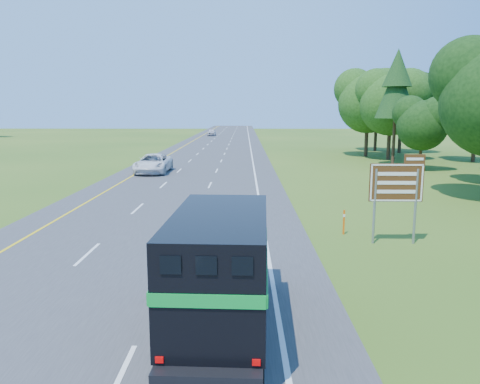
# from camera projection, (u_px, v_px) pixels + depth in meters

# --- Properties ---
(road) EXTENTS (15.00, 260.00, 0.04)m
(road) POSITION_uv_depth(u_px,v_px,m) (208.00, 158.00, 57.38)
(road) COLOR #38383A
(road) RESTS_ON ground
(lane_markings) EXTENTS (11.15, 260.00, 0.01)m
(lane_markings) POSITION_uv_depth(u_px,v_px,m) (208.00, 158.00, 57.37)
(lane_markings) COLOR yellow
(lane_markings) RESTS_ON road
(horse_truck) EXTENTS (2.59, 7.44, 3.25)m
(horse_truck) POSITION_uv_depth(u_px,v_px,m) (222.00, 265.00, 12.24)
(horse_truck) COLOR black
(horse_truck) RESTS_ON road
(white_suv) EXTENTS (2.93, 6.30, 1.75)m
(white_suv) POSITION_uv_depth(u_px,v_px,m) (153.00, 163.00, 43.91)
(white_suv) COLOR silver
(white_suv) RESTS_ON road
(far_car) EXTENTS (1.87, 4.58, 1.56)m
(far_car) POSITION_uv_depth(u_px,v_px,m) (211.00, 132.00, 109.61)
(far_car) COLOR #B9B8C0
(far_car) RESTS_ON road
(exit_sign) EXTENTS (2.33, 0.13, 3.95)m
(exit_sign) POSITION_uv_depth(u_px,v_px,m) (397.00, 186.00, 20.20)
(exit_sign) COLOR gray
(exit_sign) RESTS_ON ground
(delineator) EXTENTS (0.10, 0.05, 1.18)m
(delineator) POSITION_uv_depth(u_px,v_px,m) (344.00, 221.00, 22.05)
(delineator) COLOR #E3550B
(delineator) RESTS_ON ground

